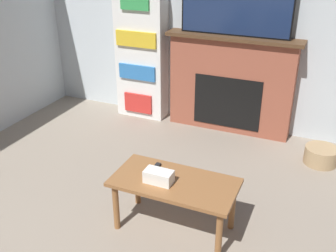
{
  "coord_description": "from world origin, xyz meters",
  "views": [
    {
      "loc": [
        1.31,
        0.2,
        2.17
      ],
      "look_at": [
        0.15,
        2.88,
        0.76
      ],
      "focal_mm": 42.0,
      "sensor_mm": 36.0,
      "label": 1
    }
  ],
  "objects_px": {
    "coffee_table": "(174,188)",
    "bookshelf": "(142,53)",
    "fireplace": "(230,84)",
    "tv": "(236,2)",
    "storage_basket": "(321,155)"
  },
  "relations": [
    {
      "from": "fireplace",
      "to": "tv",
      "type": "height_order",
      "value": "tv"
    },
    {
      "from": "fireplace",
      "to": "tv",
      "type": "distance_m",
      "value": 0.94
    },
    {
      "from": "fireplace",
      "to": "bookshelf",
      "type": "height_order",
      "value": "bookshelf"
    },
    {
      "from": "coffee_table",
      "to": "bookshelf",
      "type": "bearing_deg",
      "value": 122.84
    },
    {
      "from": "tv",
      "to": "bookshelf",
      "type": "xyz_separation_m",
      "value": [
        -1.16,
        -0.0,
        -0.69
      ]
    },
    {
      "from": "bookshelf",
      "to": "fireplace",
      "type": "bearing_deg",
      "value": 1.11
    },
    {
      "from": "bookshelf",
      "to": "coffee_table",
      "type": "bearing_deg",
      "value": -57.16
    },
    {
      "from": "bookshelf",
      "to": "storage_basket",
      "type": "xyz_separation_m",
      "value": [
        2.29,
        -0.4,
        -0.74
      ]
    },
    {
      "from": "fireplace",
      "to": "tv",
      "type": "bearing_deg",
      "value": -90.0
    },
    {
      "from": "tv",
      "to": "coffee_table",
      "type": "bearing_deg",
      "value": -87.06
    },
    {
      "from": "bookshelf",
      "to": "storage_basket",
      "type": "distance_m",
      "value": 2.44
    },
    {
      "from": "coffee_table",
      "to": "storage_basket",
      "type": "height_order",
      "value": "coffee_table"
    },
    {
      "from": "fireplace",
      "to": "coffee_table",
      "type": "bearing_deg",
      "value": -87.09
    },
    {
      "from": "fireplace",
      "to": "tv",
      "type": "xyz_separation_m",
      "value": [
        -0.0,
        -0.02,
        0.94
      ]
    },
    {
      "from": "fireplace",
      "to": "storage_basket",
      "type": "distance_m",
      "value": 1.3
    }
  ]
}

